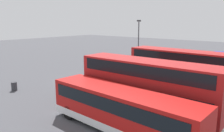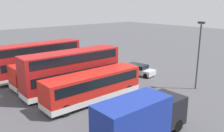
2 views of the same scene
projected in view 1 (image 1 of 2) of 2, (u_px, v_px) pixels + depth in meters
ground_plane at (79, 82)px, 28.42m from camera, size 140.00×140.00×0.00m
bus_single_deck_near_end at (194, 72)px, 26.34m from camera, size 2.62×10.50×2.95m
bus_double_decker_second at (181, 71)px, 23.35m from camera, size 2.87×11.19×4.55m
bus_single_deck_third at (164, 86)px, 20.75m from camera, size 2.65×10.72×2.95m
bus_double_decker_fourth at (147, 87)px, 17.43m from camera, size 2.87×11.38×4.55m
bus_single_deck_fifth at (121, 109)px, 15.25m from camera, size 2.90×11.58×2.95m
car_hatchback_silver at (108, 72)px, 30.38m from camera, size 4.80×2.53×1.43m
lamp_post_tall at (138, 40)px, 36.34m from camera, size 0.70×0.30×7.63m
waste_bin_yellow at (14, 86)px, 24.67m from camera, size 0.60×0.60×0.95m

